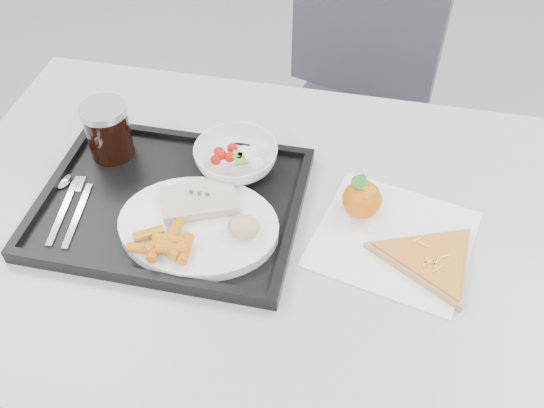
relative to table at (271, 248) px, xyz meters
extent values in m
cube|color=silver|center=(0.00, 0.00, 0.05)|extent=(1.20, 0.80, 0.03)
cylinder|color=#47474C|center=(-0.54, 0.34, -0.32)|extent=(0.04, 0.04, 0.72)
cylinder|color=#47474C|center=(0.54, 0.34, -0.32)|extent=(0.04, 0.04, 0.72)
cube|color=#38393F|center=(0.09, 0.60, -0.23)|extent=(0.52, 0.52, 0.04)
cube|color=#38393F|center=(0.09, 0.79, 0.02)|extent=(0.41, 0.15, 0.46)
cylinder|color=#47474C|center=(-0.09, 0.42, -0.47)|extent=(0.03, 0.03, 0.43)
cylinder|color=#47474C|center=(0.27, 0.42, -0.47)|extent=(0.03, 0.03, 0.43)
cylinder|color=#47474C|center=(-0.09, 0.78, -0.47)|extent=(0.03, 0.03, 0.43)
cylinder|color=#47474C|center=(0.27, 0.78, -0.47)|extent=(0.03, 0.03, 0.43)
cube|color=black|center=(-0.18, 0.00, 0.07)|extent=(0.45, 0.35, 0.01)
cube|color=black|center=(-0.18, 0.17, 0.09)|extent=(0.45, 0.02, 0.01)
cube|color=black|center=(-0.18, -0.17, 0.09)|extent=(0.45, 0.02, 0.01)
cube|color=black|center=(0.04, 0.00, 0.09)|extent=(0.02, 0.32, 0.01)
cube|color=black|center=(-0.40, 0.00, 0.09)|extent=(0.02, 0.32, 0.01)
cylinder|color=white|center=(-0.11, -0.05, 0.09)|extent=(0.27, 0.27, 0.02)
cube|color=beige|center=(-0.12, -0.01, 0.11)|extent=(0.15, 0.12, 0.02)
sphere|color=#236B1C|center=(-0.14, -0.01, 0.12)|extent=(0.01, 0.01, 0.01)
sphere|color=#236B1C|center=(-0.12, -0.01, 0.12)|extent=(0.01, 0.01, 0.01)
sphere|color=#236B1C|center=(-0.11, -0.01, 0.12)|extent=(0.01, 0.01, 0.01)
ellipsoid|color=#DCAA7F|center=(-0.03, -0.06, 0.12)|extent=(0.06, 0.06, 0.03)
imported|color=white|center=(-0.09, 0.11, 0.11)|extent=(0.15, 0.15, 0.05)
cylinder|color=black|center=(-0.33, 0.10, 0.13)|extent=(0.08, 0.08, 0.10)
cylinder|color=#A5A8AD|center=(-0.33, 0.10, 0.18)|extent=(0.08, 0.08, 0.01)
cube|color=silver|center=(-0.35, -0.07, 0.08)|extent=(0.03, 0.15, 0.00)
ellipsoid|color=silver|center=(-0.38, 0.01, 0.09)|extent=(0.03, 0.04, 0.01)
cube|color=silver|center=(-0.32, -0.07, 0.08)|extent=(0.03, 0.15, 0.00)
cube|color=silver|center=(-0.36, 0.01, 0.08)|extent=(0.03, 0.04, 0.00)
cube|color=white|center=(0.21, 0.01, 0.07)|extent=(0.30, 0.29, 0.00)
ellipsoid|color=orange|center=(0.15, 0.06, 0.10)|extent=(0.08, 0.08, 0.06)
cube|color=#236B1C|center=(0.15, 0.06, 0.13)|extent=(0.04, 0.05, 0.02)
cube|color=#236B1C|center=(0.15, 0.06, 0.13)|extent=(0.05, 0.02, 0.02)
cylinder|color=tan|center=(0.27, -0.03, 0.08)|extent=(0.24, 0.24, 0.01)
cylinder|color=red|center=(0.27, -0.03, 0.08)|extent=(0.21, 0.21, 0.00)
cube|color=#EABC47|center=(0.26, -0.05, 0.09)|extent=(0.02, 0.01, 0.00)
cube|color=#EABC47|center=(0.29, -0.03, 0.09)|extent=(0.02, 0.01, 0.00)
cube|color=#EABC47|center=(0.27, -0.05, 0.09)|extent=(0.01, 0.02, 0.00)
cube|color=#EABC47|center=(0.28, -0.06, 0.09)|extent=(0.02, 0.02, 0.00)
cube|color=#EABC47|center=(0.28, -0.04, 0.09)|extent=(0.01, 0.02, 0.00)
cube|color=#EABC47|center=(0.24, 0.00, 0.09)|extent=(0.02, 0.02, 0.00)
cube|color=#EABC47|center=(0.26, -0.05, 0.09)|extent=(0.01, 0.02, 0.00)
cube|color=#EABC47|center=(0.25, -0.01, 0.09)|extent=(0.02, 0.01, 0.00)
cylinder|color=orange|center=(-0.16, -0.13, 0.11)|extent=(0.02, 0.05, 0.02)
cylinder|color=orange|center=(-0.18, -0.10, 0.11)|extent=(0.05, 0.04, 0.02)
cylinder|color=orange|center=(-0.14, -0.11, 0.12)|extent=(0.05, 0.02, 0.02)
cylinder|color=orange|center=(-0.14, -0.10, 0.11)|extent=(0.02, 0.05, 0.02)
cylinder|color=orange|center=(-0.13, -0.13, 0.12)|extent=(0.05, 0.03, 0.02)
cylinder|color=orange|center=(-0.11, -0.12, 0.11)|extent=(0.02, 0.05, 0.02)
cylinder|color=orange|center=(-0.18, -0.13, 0.11)|extent=(0.05, 0.02, 0.02)
cylinder|color=orange|center=(-0.14, -0.09, 0.11)|extent=(0.02, 0.05, 0.02)
cylinder|color=orange|center=(-0.15, -0.12, 0.11)|extent=(0.04, 0.05, 0.02)
cylinder|color=orange|center=(-0.12, -0.12, 0.11)|extent=(0.03, 0.05, 0.02)
sphere|color=#B6130C|center=(-0.10, 0.10, 0.12)|extent=(0.02, 0.02, 0.02)
sphere|color=#B6130C|center=(-0.11, 0.10, 0.12)|extent=(0.02, 0.02, 0.02)
sphere|color=#B6130C|center=(-0.12, 0.08, 0.12)|extent=(0.02, 0.02, 0.02)
sphere|color=#B6130C|center=(-0.10, 0.12, 0.12)|extent=(0.02, 0.02, 0.02)
sphere|color=#B6130C|center=(-0.12, 0.11, 0.12)|extent=(0.02, 0.02, 0.02)
ellipsoid|color=silver|center=(-0.06, 0.10, 0.12)|extent=(0.03, 0.03, 0.02)
ellipsoid|color=silver|center=(-0.06, 0.12, 0.12)|extent=(0.03, 0.03, 0.02)
ellipsoid|color=silver|center=(-0.08, 0.12, 0.12)|extent=(0.03, 0.03, 0.02)
ellipsoid|color=silver|center=(-0.05, 0.09, 0.12)|extent=(0.03, 0.03, 0.02)
cube|color=#5C9128|center=(-0.07, 0.11, 0.12)|extent=(0.02, 0.02, 0.00)
cube|color=#5C9128|center=(-0.07, 0.09, 0.12)|extent=(0.03, 0.03, 0.00)
cube|color=#5C9128|center=(-0.08, 0.10, 0.12)|extent=(0.02, 0.02, 0.00)
camera|label=1|loc=(0.15, -0.68, 0.84)|focal=40.00mm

